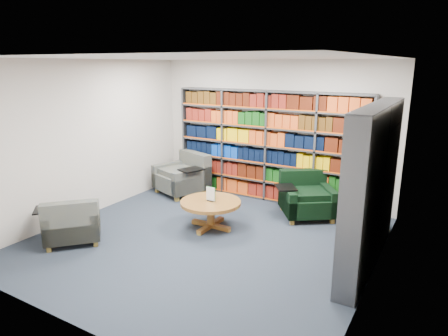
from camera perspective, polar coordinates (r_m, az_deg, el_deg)
The scene contains 7 objects.
room_shell at distance 6.00m, azimuth -2.90°, elevation 1.97°, with size 5.02×5.02×2.82m.
bookshelf_back at distance 8.08m, azimuth 6.28°, elevation 3.05°, with size 4.00×0.28×2.20m.
bookshelf_right at distance 5.79m, azimuth 20.44°, elevation -2.53°, with size 0.28×2.50×2.20m.
chair_teal_left at distance 8.67m, azimuth -5.58°, elevation -1.27°, with size 1.24×1.19×0.85m.
chair_green_right at distance 7.50m, azimuth 11.58°, elevation -4.24°, with size 1.22×1.22×0.80m.
chair_teal_front at distance 6.70m, azimuth -20.88°, elevation -7.52°, with size 1.15×1.15×0.74m.
coffee_table at distance 6.76m, azimuth -1.92°, elevation -5.52°, with size 1.02×1.02×0.72m.
Camera 1 is at (3.22, -4.88, 2.73)m, focal length 32.00 mm.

